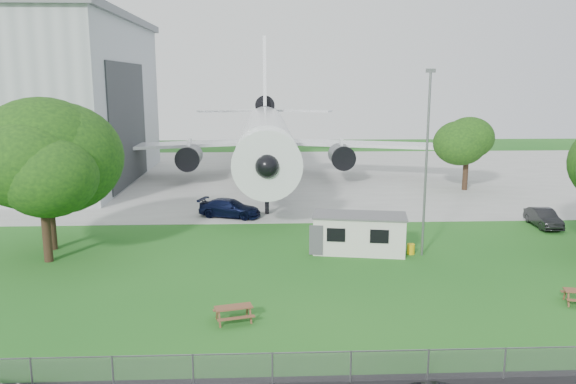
{
  "coord_description": "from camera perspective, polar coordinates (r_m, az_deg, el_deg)",
  "views": [
    {
      "loc": [
        -2.27,
        -29.1,
        11.41
      ],
      "look_at": [
        -0.63,
        8.0,
        4.0
      ],
      "focal_mm": 35.0,
      "sensor_mm": 36.0,
      "label": 1
    }
  ],
  "objects": [
    {
      "name": "tree_far_apron",
      "position": [
        61.53,
        17.76,
        4.91
      ],
      "size": [
        5.56,
        5.56,
        7.95
      ],
      "color": "#382619",
      "rests_on": "ground"
    },
    {
      "name": "site_cabin",
      "position": [
        38.08,
        7.26,
        -4.19
      ],
      "size": [
        6.94,
        3.74,
        2.62
      ],
      "color": "silver",
      "rests_on": "ground"
    },
    {
      "name": "picnic_west",
      "position": [
        27.87,
        -5.53,
        -12.94
      ],
      "size": [
        2.12,
        1.9,
        0.76
      ],
      "primitive_type": null,
      "rotation": [
        0.0,
        0.0,
        0.25
      ],
      "color": "brown",
      "rests_on": "ground"
    },
    {
      "name": "car_ne_sedan",
      "position": [
        48.73,
        24.52,
        -2.43
      ],
      "size": [
        1.74,
        4.41,
        1.43
      ],
      "primitive_type": "imported",
      "rotation": [
        0.0,
        0.0,
        -0.05
      ],
      "color": "black",
      "rests_on": "ground"
    },
    {
      "name": "ground",
      "position": [
        31.34,
        1.83,
        -10.07
      ],
      "size": [
        160.0,
        160.0,
        0.0
      ],
      "primitive_type": "plane",
      "color": "#307726"
    },
    {
      "name": "lamp_mast",
      "position": [
        37.22,
        13.86,
        2.6
      ],
      "size": [
        0.16,
        0.16,
        12.0
      ],
      "primitive_type": "cylinder",
      "color": "slate",
      "rests_on": "ground"
    },
    {
      "name": "tree_west_big",
      "position": [
        40.72,
        -23.4,
        3.53
      ],
      "size": [
        9.03,
        9.03,
        11.09
      ],
      "color": "#382619",
      "rests_on": "ground"
    },
    {
      "name": "fence",
      "position": [
        22.79,
        3.73,
        -18.78
      ],
      "size": [
        58.0,
        0.04,
        1.3
      ],
      "primitive_type": "cube",
      "color": "gray",
      "rests_on": "ground"
    },
    {
      "name": "airliner",
      "position": [
        65.25,
        -2.29,
        5.88
      ],
      "size": [
        46.36,
        47.73,
        17.69
      ],
      "color": "white",
      "rests_on": "ground"
    },
    {
      "name": "tree_west_small",
      "position": [
        38.13,
        -23.76,
        1.74
      ],
      "size": [
        6.83,
        6.83,
        9.14
      ],
      "color": "#382619",
      "rests_on": "ground"
    },
    {
      "name": "car_apron_van",
      "position": [
        47.74,
        -5.93,
        -1.66
      ],
      "size": [
        5.7,
        3.71,
        1.53
      ],
      "primitive_type": "imported",
      "rotation": [
        0.0,
        0.0,
        1.25
      ],
      "color": "black",
      "rests_on": "ground"
    },
    {
      "name": "concrete_apron",
      "position": [
        68.1,
        -0.58,
        1.65
      ],
      "size": [
        120.0,
        46.0,
        0.03
      ],
      "primitive_type": "cube",
      "color": "#B7B7B2",
      "rests_on": "ground"
    }
  ]
}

